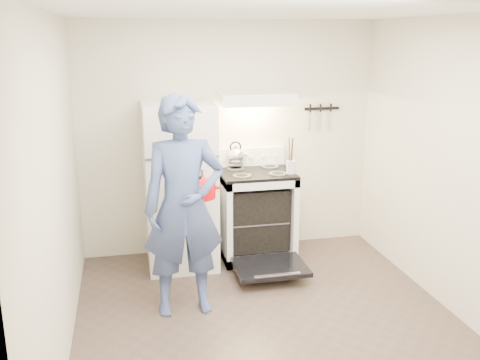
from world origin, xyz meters
name	(u,v)px	position (x,y,z in m)	size (l,w,h in m)	color
floor	(272,327)	(0.00, 0.00, 0.00)	(3.60, 3.60, 0.00)	#4B3C35
back_wall	(229,139)	(0.00, 1.80, 1.25)	(3.20, 0.02, 2.50)	beige
refrigerator	(180,186)	(-0.58, 1.45, 0.85)	(0.70, 0.70, 1.70)	white
stove_body	(256,216)	(0.23, 1.48, 0.46)	(0.76, 0.65, 0.92)	white
cooktop	(256,173)	(0.23, 1.48, 0.94)	(0.76, 0.65, 0.03)	black
backsplash	(250,156)	(0.23, 1.76, 1.05)	(0.76, 0.07, 0.20)	white
oven_door	(270,267)	(0.23, 0.88, 0.12)	(0.70, 0.54, 0.04)	black
oven_rack	(256,217)	(0.23, 1.48, 0.44)	(0.60, 0.52, 0.01)	slate
range_hood	(255,98)	(0.23, 1.55, 1.71)	(0.76, 0.50, 0.12)	white
knife_strip	(322,109)	(1.05, 1.79, 1.55)	(0.40, 0.02, 0.03)	black
pizza_stone	(258,217)	(0.25, 1.46, 0.45)	(0.33, 0.33, 0.02)	#94704B
tea_kettle	(236,155)	(0.05, 1.70, 1.09)	(0.24, 0.19, 0.29)	#B6B6BB
utensil_jar	(291,167)	(0.52, 1.22, 1.05)	(0.09, 0.09, 0.13)	silver
person	(184,207)	(-0.65, 0.46, 0.94)	(0.69, 0.45, 1.89)	navy
dutch_oven	(200,190)	(-0.47, 0.79, 0.98)	(0.36, 0.29, 0.23)	red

